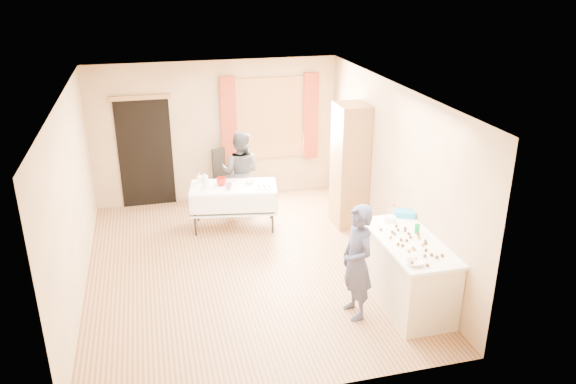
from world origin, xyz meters
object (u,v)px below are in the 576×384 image
object	(u,v)px
chair	(228,187)
woman	(241,172)
cabinet	(350,166)
girl	(357,262)
counter	(407,271)
party_table	(234,203)

from	to	relation	value
chair	woman	size ratio (longest dim) A/B	0.69
chair	cabinet	bearing A→B (deg)	-61.16
girl	chair	bearing A→B (deg)	-172.14
girl	woman	xyz separation A→B (m)	(-0.83, 3.59, -0.01)
counter	woman	bearing A→B (deg)	114.45
party_table	girl	world-z (taller)	girl
woman	counter	bearing A→B (deg)	141.11
chair	girl	world-z (taller)	girl
counter	woman	size ratio (longest dim) A/B	1.08
cabinet	party_table	bearing A→B (deg)	170.52
cabinet	chair	xyz separation A→B (m)	(-1.85, 1.43, -0.74)
cabinet	chair	size ratio (longest dim) A/B	2.04
cabinet	girl	distance (m)	2.77
cabinet	counter	size ratio (longest dim) A/B	1.30
chair	girl	xyz separation A→B (m)	(1.01, -4.05, 0.45)
cabinet	party_table	distance (m)	2.04
chair	woman	xyz separation A→B (m)	(0.17, -0.46, 0.44)
counter	party_table	distance (m)	3.37
counter	party_table	bearing A→B (deg)	122.73
cabinet	woman	world-z (taller)	cabinet
cabinet	counter	distance (m)	2.58
cabinet	woman	xyz separation A→B (m)	(-1.68, 0.97, -0.30)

